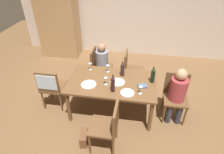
{
  "coord_description": "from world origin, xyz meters",
  "views": [
    {
      "loc": [
        0.47,
        -2.88,
        2.86
      ],
      "look_at": [
        0.0,
        0.0,
        0.83
      ],
      "focal_mm": 30.75,
      "sensor_mm": 36.0,
      "label": 1
    }
  ],
  "objects": [
    {
      "name": "wine_glass_near_left",
      "position": [
        0.54,
        -0.27,
        0.84
      ],
      "size": [
        0.07,
        0.07,
        0.15
      ],
      "color": "silver",
      "rests_on": "dining_table"
    },
    {
      "name": "rear_room_partition",
      "position": [
        0.0,
        2.69,
        1.35
      ],
      "size": [
        6.4,
        0.12,
        2.7
      ],
      "primitive_type": "cube",
      "color": "beige",
      "rests_on": "ground_plane"
    },
    {
      "name": "wine_glass_centre",
      "position": [
        -0.13,
        0.31,
        0.84
      ],
      "size": [
        0.07,
        0.07,
        0.15
      ],
      "color": "silver",
      "rests_on": "dining_table"
    },
    {
      "name": "person_man_bearded",
      "position": [
        1.21,
        -0.03,
        0.65
      ],
      "size": [
        0.3,
        0.35,
        1.12
      ],
      "rotation": [
        0.0,
        0.0,
        3.14
      ],
      "color": "#33333D",
      "rests_on": "ground_plane"
    },
    {
      "name": "folded_napkin",
      "position": [
        0.57,
        -0.07,
        0.75
      ],
      "size": [
        0.19,
        0.16,
        0.03
      ],
      "primitive_type": "cube",
      "rotation": [
        0.0,
        0.0,
        0.27
      ],
      "color": "#4C5B75",
      "rests_on": "dining_table"
    },
    {
      "name": "dining_table",
      "position": [
        0.0,
        0.0,
        0.65
      ],
      "size": [
        1.66,
        0.97,
        0.73
      ],
      "color": "brown",
      "rests_on": "ground_plane"
    },
    {
      "name": "armoire_cabinet",
      "position": [
        -1.93,
        2.24,
        1.1
      ],
      "size": [
        1.18,
        0.62,
        2.18
      ],
      "color": "#A87F51",
      "rests_on": "ground_plane"
    },
    {
      "name": "chair_left_end",
      "position": [
        -1.21,
        -0.12,
        0.59
      ],
      "size": [
        0.44,
        0.46,
        0.92
      ],
      "color": "brown",
      "rests_on": "ground_plane"
    },
    {
      "name": "chair_far_left",
      "position": [
        -0.46,
        0.87,
        0.53
      ],
      "size": [
        0.44,
        0.44,
        0.92
      ],
      "rotation": [
        0.0,
        0.0,
        -1.57
      ],
      "color": "brown",
      "rests_on": "ground_plane"
    },
    {
      "name": "person_woman_host",
      "position": [
        -0.35,
        0.87,
        0.63
      ],
      "size": [
        0.33,
        0.28,
        1.08
      ],
      "rotation": [
        0.0,
        0.0,
        -1.57
      ],
      "color": "#33333D",
      "rests_on": "ground_plane"
    },
    {
      "name": "wine_bottle_tall_green",
      "position": [
        0.74,
        0.1,
        0.88
      ],
      "size": [
        0.08,
        0.08,
        0.33
      ],
      "color": "black",
      "rests_on": "dining_table"
    },
    {
      "name": "dinner_plate_host",
      "position": [
        -0.41,
        -0.18,
        0.74
      ],
      "size": [
        0.28,
        0.28,
        0.01
      ],
      "primitive_type": "cylinder",
      "color": "white",
      "rests_on": "dining_table"
    },
    {
      "name": "wine_bottle_short_olive",
      "position": [
        0.17,
        0.24,
        0.87
      ],
      "size": [
        0.08,
        0.08,
        0.31
      ],
      "color": "black",
      "rests_on": "dining_table"
    },
    {
      "name": "chair_near",
      "position": [
        0.09,
        -0.87,
        0.53
      ],
      "size": [
        0.44,
        0.44,
        0.92
      ],
      "rotation": [
        0.0,
        0.0,
        1.57
      ],
      "color": "brown",
      "rests_on": "ground_plane"
    },
    {
      "name": "wine_glass_far",
      "position": [
        -0.5,
        0.33,
        0.84
      ],
      "size": [
        0.07,
        0.07,
        0.15
      ],
      "color": "silver",
      "rests_on": "dining_table"
    },
    {
      "name": "ground_plane",
      "position": [
        0.0,
        0.0,
        0.0
      ],
      "size": [
        10.0,
        10.0,
        0.0
      ],
      "primitive_type": "plane",
      "color": "brown"
    },
    {
      "name": "wine_bottle_dark_red",
      "position": [
        0.06,
        -0.29,
        0.89
      ],
      "size": [
        0.07,
        0.07,
        0.34
      ],
      "color": "black",
      "rests_on": "dining_table"
    },
    {
      "name": "chair_far_right",
      "position": [
        0.29,
        0.87,
        0.53
      ],
      "size": [
        0.44,
        0.44,
        0.92
      ],
      "rotation": [
        0.0,
        0.0,
        -1.57
      ],
      "color": "brown",
      "rests_on": "ground_plane"
    },
    {
      "name": "dinner_plate_guest_right",
      "position": [
        0.11,
        -0.02,
        0.74
      ],
      "size": [
        0.27,
        0.27,
        0.01
      ],
      "primitive_type": "cylinder",
      "color": "silver",
      "rests_on": "dining_table"
    },
    {
      "name": "dinner_plate_guest_left",
      "position": [
        0.32,
        -0.3,
        0.74
      ],
      "size": [
        0.24,
        0.24,
        0.01
      ],
      "primitive_type": "cylinder",
      "color": "white",
      "rests_on": "dining_table"
    },
    {
      "name": "chair_right_end",
      "position": [
        1.21,
        0.09,
        0.53
      ],
      "size": [
        0.44,
        0.44,
        0.92
      ],
      "rotation": [
        0.0,
        0.0,
        3.14
      ],
      "color": "brown",
      "rests_on": "ground_plane"
    },
    {
      "name": "handbag",
      "position": [
        -0.35,
        -0.87,
        0.11
      ],
      "size": [
        0.16,
        0.3,
        0.22
      ],
      "primitive_type": "cube",
      "rotation": [
        0.0,
        0.0,
        1.72
      ],
      "color": "brown",
      "rests_on": "ground_plane"
    },
    {
      "name": "wine_glass_near_right",
      "position": [
        -0.1,
        -0.11,
        0.84
      ],
      "size": [
        0.07,
        0.07,
        0.15
      ],
      "color": "silver",
      "rests_on": "dining_table"
    }
  ]
}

